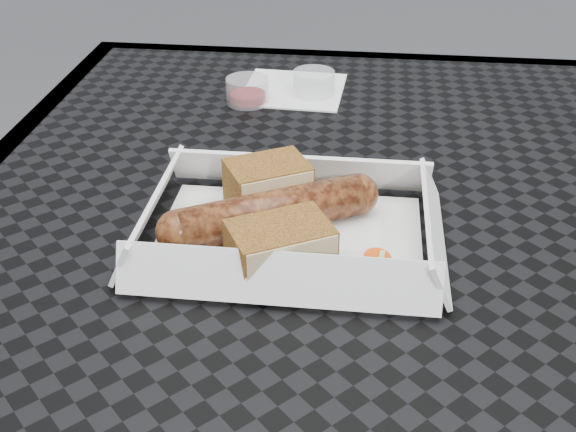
{
  "coord_description": "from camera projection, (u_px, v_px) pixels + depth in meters",
  "views": [
    {
      "loc": [
        -0.01,
        -0.58,
        1.08
      ],
      "look_at": [
        -0.07,
        -0.09,
        0.78
      ],
      "focal_mm": 45.0,
      "sensor_mm": 36.0,
      "label": 1
    }
  ],
  "objects": [
    {
      "name": "condiment_cup_sauce",
      "position": [
        247.0,
        91.0,
        0.85
      ],
      "size": [
        0.05,
        0.05,
        0.03
      ],
      "primitive_type": "cylinder",
      "color": "maroon",
      "rests_on": "patio_table"
    },
    {
      "name": "bratwurst",
      "position": [
        272.0,
        212.0,
        0.6
      ],
      "size": [
        0.18,
        0.11,
        0.04
      ],
      "rotation": [
        0.0,
        0.0,
        0.5
      ],
      "color": "brown",
      "rests_on": "food_tray"
    },
    {
      "name": "condiment_cup_empty",
      "position": [
        314.0,
        83.0,
        0.87
      ],
      "size": [
        0.05,
        0.05,
        0.03
      ],
      "primitive_type": "cylinder",
      "color": "silver",
      "rests_on": "patio_table"
    },
    {
      "name": "patio_table",
      "position": [
        371.0,
        263.0,
        0.71
      ],
      "size": [
        0.8,
        0.8,
        0.74
      ],
      "color": "black",
      "rests_on": "ground"
    },
    {
      "name": "veg_garnish",
      "position": [
        377.0,
        270.0,
        0.56
      ],
      "size": [
        0.03,
        0.03,
        0.0
      ],
      "color": "#ED480A",
      "rests_on": "food_tray"
    },
    {
      "name": "bread_near",
      "position": [
        268.0,
        185.0,
        0.63
      ],
      "size": [
        0.08,
        0.08,
        0.04
      ],
      "primitive_type": "cube",
      "rotation": [
        0.0,
        0.0,
        0.5
      ],
      "color": "brown",
      "rests_on": "food_tray"
    },
    {
      "name": "napkin",
      "position": [
        294.0,
        89.0,
        0.89
      ],
      "size": [
        0.13,
        0.13,
        0.0
      ],
      "primitive_type": "cube",
      "rotation": [
        0.0,
        0.0,
        -0.05
      ],
      "color": "white",
      "rests_on": "patio_table"
    },
    {
      "name": "bread_far",
      "position": [
        280.0,
        247.0,
        0.56
      ],
      "size": [
        0.09,
        0.08,
        0.04
      ],
      "primitive_type": "cube",
      "rotation": [
        0.0,
        0.0,
        0.5
      ],
      "color": "brown",
      "rests_on": "food_tray"
    },
    {
      "name": "food_tray",
      "position": [
        289.0,
        238.0,
        0.61
      ],
      "size": [
        0.22,
        0.15,
        0.0
      ],
      "primitive_type": "cube",
      "color": "white",
      "rests_on": "patio_table"
    }
  ]
}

